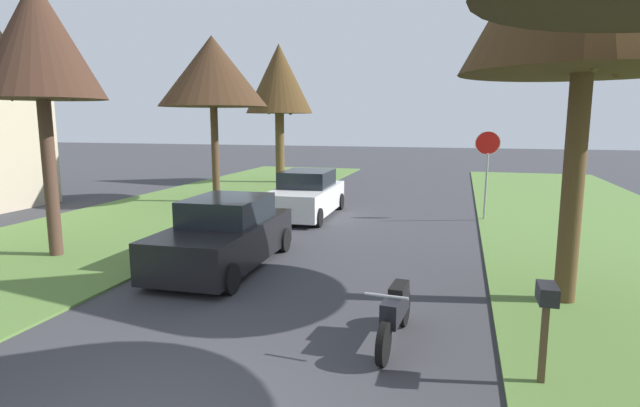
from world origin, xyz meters
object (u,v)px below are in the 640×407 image
object	(u,v)px
street_tree_left_mid_a	(38,41)
street_tree_left_far	(279,80)
parked_sedan_black	(225,235)
curbside_mailbox	(546,305)
parked_sedan_white	(306,195)
stop_sign_far	(487,156)
street_tree_left_mid_b	(212,72)
parked_motorcycle	(395,312)

from	to	relation	value
street_tree_left_mid_a	street_tree_left_far	bearing A→B (deg)	89.20
parked_sedan_black	curbside_mailbox	bearing A→B (deg)	-31.36
street_tree_left_far	street_tree_left_mid_a	bearing A→B (deg)	-90.80
parked_sedan_white	stop_sign_far	bearing A→B (deg)	8.25
street_tree_left_mid_a	stop_sign_far	bearing A→B (deg)	36.44
street_tree_left_mid_a	street_tree_left_mid_b	distance (m)	8.52
street_tree_left_far	parked_sedan_white	size ratio (longest dim) A/B	1.61
street_tree_left_mid_b	parked_sedan_white	xyz separation A→B (m)	(4.33, -1.79, -4.44)
street_tree_left_far	parked_motorcycle	size ratio (longest dim) A/B	3.48
street_tree_left_far	parked_sedan_white	bearing A→B (deg)	-64.76
street_tree_left_mid_a	street_tree_left_mid_b	xyz separation A→B (m)	(0.00, 8.52, 0.06)
street_tree_left_mid_a	parked_motorcycle	size ratio (longest dim) A/B	3.15
parked_motorcycle	street_tree_left_far	bearing A→B (deg)	114.82
street_tree_left_mid_b	parked_sedan_white	size ratio (longest dim) A/B	1.46
stop_sign_far	parked_sedan_white	bearing A→B (deg)	-171.75
curbside_mailbox	stop_sign_far	bearing A→B (deg)	91.35
street_tree_left_far	parked_sedan_black	distance (m)	16.39
curbside_mailbox	street_tree_left_mid_b	bearing A→B (deg)	131.41
stop_sign_far	street_tree_left_mid_a	world-z (taller)	street_tree_left_mid_a
parked_motorcycle	parked_sedan_black	bearing A→B (deg)	144.60
parked_motorcycle	curbside_mailbox	world-z (taller)	curbside_mailbox
parked_sedan_white	street_tree_left_mid_a	bearing A→B (deg)	-122.78
curbside_mailbox	street_tree_left_mid_a	bearing A→B (deg)	161.95
street_tree_left_mid_b	parked_sedan_black	distance (m)	10.30
street_tree_left_mid_b	street_tree_left_far	world-z (taller)	street_tree_left_far
parked_sedan_black	parked_motorcycle	distance (m)	5.21
street_tree_left_far	curbside_mailbox	distance (m)	21.99
street_tree_left_mid_b	parked_sedan_white	world-z (taller)	street_tree_left_mid_b
stop_sign_far	parked_sedan_black	distance (m)	9.49
street_tree_left_mid_b	curbside_mailbox	size ratio (longest dim) A/B	5.11
stop_sign_far	street_tree_left_mid_a	size ratio (longest dim) A/B	0.45
street_tree_left_mid_b	parked_sedan_black	xyz separation A→B (m)	(4.37, -8.20, -4.44)
parked_sedan_white	parked_motorcycle	xyz separation A→B (m)	(4.28, -9.43, -0.24)
street_tree_left_mid_a	parked_sedan_black	xyz separation A→B (m)	(4.38, 0.32, -4.37)
parked_motorcycle	curbside_mailbox	xyz separation A→B (m)	(1.93, -0.75, 0.57)
stop_sign_far	street_tree_left_far	size ratio (longest dim) A/B	0.41
curbside_mailbox	street_tree_left_far	bearing A→B (deg)	118.65
parked_sedan_black	parked_sedan_white	size ratio (longest dim) A/B	1.00
parked_sedan_black	parked_sedan_white	world-z (taller)	same
parked_sedan_white	street_tree_left_mid_b	bearing A→B (deg)	157.60
street_tree_left_mid_a	parked_sedan_white	distance (m)	9.13
parked_sedan_black	parked_motorcycle	size ratio (longest dim) A/B	2.16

